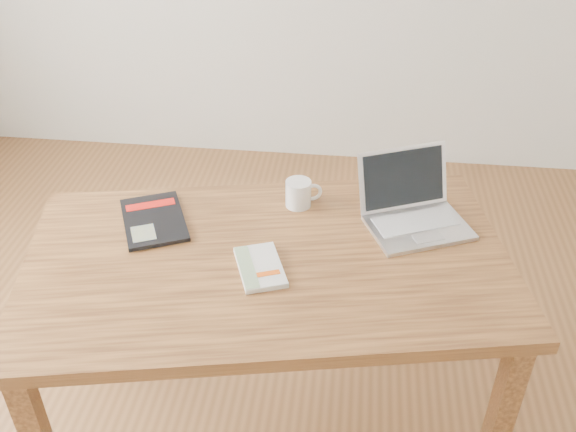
# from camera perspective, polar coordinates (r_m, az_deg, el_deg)

# --- Properties ---
(room) EXTENTS (4.04, 4.04, 2.70)m
(room) POSITION_cam_1_polar(r_m,az_deg,el_deg) (1.44, -8.92, 14.12)
(room) COLOR brown
(room) RESTS_ON ground
(desk) EXTENTS (1.46, 1.02, 0.75)m
(desk) POSITION_cam_1_polar(r_m,az_deg,el_deg) (1.83, -1.78, -5.84)
(desk) COLOR brown
(desk) RESTS_ON ground
(white_guidebook) EXTENTS (0.17, 0.21, 0.02)m
(white_guidebook) POSITION_cam_1_polar(r_m,az_deg,el_deg) (1.73, -2.50, -4.57)
(white_guidebook) COLOR beige
(white_guidebook) RESTS_ON desk
(black_guidebook) EXTENTS (0.27, 0.31, 0.01)m
(black_guidebook) POSITION_cam_1_polar(r_m,az_deg,el_deg) (1.95, -11.85, -0.33)
(black_guidebook) COLOR black
(black_guidebook) RESTS_ON desk
(laptop) EXTENTS (0.36, 0.35, 0.19)m
(laptop) POSITION_cam_1_polar(r_m,az_deg,el_deg) (1.93, 11.04, 0.62)
(laptop) COLOR silver
(laptop) RESTS_ON desk
(coffee_mug) EXTENTS (0.11, 0.08, 0.08)m
(coffee_mug) POSITION_cam_1_polar(r_m,az_deg,el_deg) (1.96, 1.01, 2.06)
(coffee_mug) COLOR white
(coffee_mug) RESTS_ON desk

